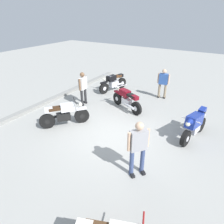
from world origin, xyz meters
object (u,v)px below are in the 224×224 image
(person_in_gray_shirt, at_px, (138,145))
(motorcycle_maroon_cruiser, at_px, (127,100))
(motorcycle_blue_sportbike, at_px, (194,124))
(motorcycle_black_cruiser, at_px, (113,82))
(motorcycle_silver_cruiser, at_px, (64,114))
(person_in_white_shirt, at_px, (83,87))
(person_in_blue_shirt, at_px, (163,82))

(person_in_gray_shirt, bearing_deg, motorcycle_maroon_cruiser, 160.78)
(motorcycle_blue_sportbike, xyz_separation_m, motorcycle_maroon_cruiser, (0.89, 3.34, -0.07))
(motorcycle_black_cruiser, bearing_deg, motorcycle_maroon_cruiser, 61.65)
(motorcycle_black_cruiser, height_order, person_in_gray_shirt, person_in_gray_shirt)
(motorcycle_maroon_cruiser, distance_m, motorcycle_silver_cruiser, 3.13)
(motorcycle_silver_cruiser, xyz_separation_m, person_in_gray_shirt, (-0.99, -3.84, 0.50))
(motorcycle_black_cruiser, distance_m, person_in_gray_shirt, 7.05)
(person_in_gray_shirt, height_order, person_in_white_shirt, person_in_gray_shirt)
(motorcycle_blue_sportbike, xyz_separation_m, person_in_blue_shirt, (3.19, 2.34, 0.33))
(motorcycle_blue_sportbike, distance_m, motorcycle_maroon_cruiser, 3.45)
(person_in_blue_shirt, bearing_deg, person_in_white_shirt, 124.51)
(motorcycle_maroon_cruiser, bearing_deg, motorcycle_black_cruiser, -21.47)
(motorcycle_blue_sportbike, relative_size, person_in_gray_shirt, 1.10)
(motorcycle_silver_cruiser, bearing_deg, person_in_white_shirt, 55.96)
(motorcycle_silver_cruiser, distance_m, person_in_blue_shirt, 5.65)
(motorcycle_black_cruiser, xyz_separation_m, person_in_gray_shirt, (-5.62, -4.23, 0.50))
(motorcycle_silver_cruiser, relative_size, motorcycle_black_cruiser, 0.84)
(motorcycle_maroon_cruiser, height_order, person_in_blue_shirt, person_in_blue_shirt)
(motorcycle_silver_cruiser, xyz_separation_m, motorcycle_black_cruiser, (4.62, 0.40, 0.00))
(motorcycle_blue_sportbike, xyz_separation_m, motorcycle_silver_cruiser, (-1.86, 4.84, -0.07))
(motorcycle_silver_cruiser, height_order, person_in_blue_shirt, person_in_blue_shirt)
(motorcycle_blue_sportbike, bearing_deg, person_in_white_shirt, -81.84)
(motorcycle_silver_cruiser, xyz_separation_m, person_in_white_shirt, (2.09, 0.65, 0.46))
(motorcycle_silver_cruiser, relative_size, person_in_blue_shirt, 1.04)
(motorcycle_maroon_cruiser, height_order, motorcycle_silver_cruiser, same)
(motorcycle_blue_sportbike, distance_m, person_in_gray_shirt, 3.06)
(motorcycle_black_cruiser, bearing_deg, person_in_white_shirt, 10.61)
(motorcycle_silver_cruiser, distance_m, person_in_gray_shirt, 3.99)
(person_in_gray_shirt, relative_size, person_in_blue_shirt, 1.08)
(motorcycle_maroon_cruiser, xyz_separation_m, person_in_white_shirt, (-0.66, 2.15, 0.46))
(motorcycle_blue_sportbike, relative_size, motorcycle_silver_cruiser, 1.15)
(person_in_gray_shirt, bearing_deg, motorcycle_blue_sportbike, 109.44)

